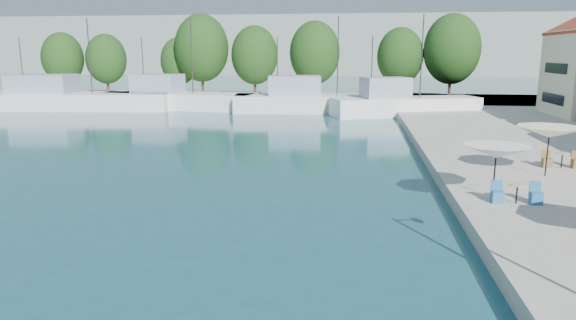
# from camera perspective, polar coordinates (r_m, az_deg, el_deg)

# --- Properties ---
(quay_far) EXTENTS (90.00, 16.00, 0.60)m
(quay_far) POSITION_cam_1_polar(r_m,az_deg,el_deg) (66.27, -1.20, 6.78)
(quay_far) COLOR #A09990
(quay_far) RESTS_ON ground
(hill_west) EXTENTS (180.00, 40.00, 16.00)m
(hill_west) POSITION_cam_1_polar(r_m,az_deg,el_deg) (161.45, -3.98, 12.52)
(hill_west) COLOR gray
(hill_west) RESTS_ON ground
(hill_east) EXTENTS (140.00, 40.00, 12.00)m
(hill_east) POSITION_cam_1_polar(r_m,az_deg,el_deg) (182.23, 19.98, 11.15)
(hill_east) COLOR gray
(hill_east) RESTS_ON ground
(trawler_01) EXTENTS (22.25, 7.79, 10.20)m
(trawler_01) POSITION_cam_1_polar(r_m,az_deg,el_deg) (62.08, -23.21, 6.19)
(trawler_01) COLOR white
(trawler_01) RESTS_ON ground
(trawler_02) EXTENTS (17.64, 6.74, 10.20)m
(trawler_02) POSITION_cam_1_polar(r_m,az_deg,el_deg) (59.02, -12.39, 6.63)
(trawler_02) COLOR white
(trawler_02) RESTS_ON ground
(trawler_03) EXTENTS (18.38, 6.74, 10.20)m
(trawler_03) POSITION_cam_1_polar(r_m,az_deg,el_deg) (54.58, 3.08, 6.47)
(trawler_03) COLOR silver
(trawler_03) RESTS_ON ground
(trawler_04) EXTENTS (15.17, 8.44, 10.20)m
(trawler_04) POSITION_cam_1_polar(r_m,az_deg,el_deg) (52.52, 12.55, 5.99)
(trawler_04) COLOR white
(trawler_04) RESTS_ON ground
(tree_01) EXTENTS (5.62, 5.62, 8.32)m
(tree_01) POSITION_cam_1_polar(r_m,az_deg,el_deg) (79.02, -23.76, 10.33)
(tree_01) COLOR #3F2B19
(tree_01) RESTS_ON quay_far
(tree_02) EXTENTS (5.47, 5.47, 8.09)m
(tree_02) POSITION_cam_1_polar(r_m,az_deg,el_deg) (76.40, -19.55, 10.53)
(tree_02) COLOR #3F2B19
(tree_02) RESTS_ON quay_far
(tree_03) EXTENTS (5.16, 5.16, 7.64)m
(tree_03) POSITION_cam_1_polar(r_m,az_deg,el_deg) (73.56, -11.97, 10.71)
(tree_03) COLOR #3F2B19
(tree_03) RESTS_ON quay_far
(tree_04) EXTENTS (7.17, 7.17, 10.62)m
(tree_04) POSITION_cam_1_polar(r_m,az_deg,el_deg) (70.98, -9.59, 12.16)
(tree_04) COLOR #3F2B19
(tree_04) RESTS_ON quay_far
(tree_05) EXTENTS (6.09, 6.09, 9.01)m
(tree_05) POSITION_cam_1_polar(r_m,az_deg,el_deg) (68.35, -3.72, 11.54)
(tree_05) COLOR #3F2B19
(tree_05) RESTS_ON quay_far
(tree_06) EXTENTS (6.46, 6.46, 9.56)m
(tree_06) POSITION_cam_1_polar(r_m,az_deg,el_deg) (67.24, 2.97, 11.80)
(tree_06) COLOR #3F2B19
(tree_06) RESTS_ON quay_far
(tree_07) EXTENTS (5.93, 5.93, 8.78)m
(tree_07) POSITION_cam_1_polar(r_m,az_deg,el_deg) (69.05, 12.36, 11.18)
(tree_07) COLOR #3F2B19
(tree_07) RESTS_ON quay_far
(tree_08) EXTENTS (7.00, 7.00, 10.36)m
(tree_08) POSITION_cam_1_polar(r_m,az_deg,el_deg) (68.60, 17.75, 11.66)
(tree_08) COLOR #3F2B19
(tree_08) RESTS_ON quay_far
(umbrella_white) EXTENTS (2.65, 2.65, 2.10)m
(umbrella_white) POSITION_cam_1_polar(r_m,az_deg,el_deg) (21.49, 22.15, 0.87)
(umbrella_white) COLOR black
(umbrella_white) RESTS_ON quay_right
(umbrella_cream) EXTENTS (2.97, 2.97, 2.32)m
(umbrella_cream) POSITION_cam_1_polar(r_m,az_deg,el_deg) (26.23, 27.06, 2.79)
(umbrella_cream) COLOR black
(umbrella_cream) RESTS_ON quay_right
(cafe_table_02) EXTENTS (1.82, 0.70, 0.76)m
(cafe_table_02) POSITION_cam_1_polar(r_m,az_deg,el_deg) (21.32, 24.05, -3.68)
(cafe_table_02) COLOR black
(cafe_table_02) RESTS_ON quay_right
(cafe_table_03) EXTENTS (1.82, 0.70, 0.76)m
(cafe_table_03) POSITION_cam_1_polar(r_m,az_deg,el_deg) (28.80, 28.12, -0.21)
(cafe_table_03) COLOR black
(cafe_table_03) RESTS_ON quay_right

